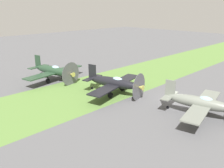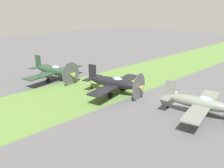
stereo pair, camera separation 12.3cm
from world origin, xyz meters
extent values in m
plane|color=#515154|center=(0.00, 0.00, 0.00)|extent=(160.00, 160.00, 0.00)
cube|color=#567A38|center=(0.00, -10.49, 0.00)|extent=(120.00, 11.00, 0.01)
ellipsoid|color=slate|center=(1.57, 3.17, 1.42)|extent=(2.56, 6.75, 1.21)
cube|color=slate|center=(1.49, 3.55, 1.27)|extent=(9.52, 3.57, 0.14)
cube|color=slate|center=(2.20, 0.20, 2.30)|extent=(0.32, 1.07, 1.86)
cube|color=slate|center=(2.20, 0.20, 1.51)|extent=(3.24, 1.51, 0.10)
ellipsoid|color=#8CB2C6|center=(1.45, 3.74, 1.84)|extent=(0.95, 1.48, 0.68)
cylinder|color=black|center=(0.09, 3.35, 0.33)|extent=(0.35, 0.69, 0.66)
cylinder|color=black|center=(0.09, 3.35, 0.80)|extent=(0.12, 0.12, 0.94)
cylinder|color=black|center=(2.86, 3.94, 0.33)|extent=(0.35, 0.69, 0.66)
cylinder|color=black|center=(2.86, 3.94, 0.80)|extent=(0.12, 0.12, 0.94)
cylinder|color=black|center=(2.22, 0.11, 0.16)|extent=(0.18, 0.33, 0.31)
ellipsoid|color=black|center=(3.09, -7.35, 1.48)|extent=(2.90, 7.07, 1.27)
cube|color=black|center=(2.99, -6.96, 1.33)|extent=(9.96, 4.04, 0.14)
cube|color=black|center=(3.85, -10.44, 2.41)|extent=(0.37, 1.12, 1.95)
cube|color=black|center=(3.85, -10.44, 1.59)|extent=(3.40, 1.68, 0.10)
cone|color=#B7B24C|center=(2.20, -3.72, 1.48)|extent=(0.81, 0.85, 0.66)
cylinder|color=#4C4C51|center=(2.25, -3.92, 1.48)|extent=(3.19, 0.82, 3.28)
ellipsoid|color=#8CB2C6|center=(2.95, -6.76, 1.93)|extent=(1.04, 1.56, 0.72)
cylinder|color=black|center=(1.53, -7.21, 0.35)|extent=(0.39, 0.73, 0.70)
cylinder|color=black|center=(1.53, -7.21, 0.84)|extent=(0.12, 0.12, 0.98)
cylinder|color=black|center=(4.41, -6.50, 0.35)|extent=(0.39, 0.73, 0.70)
cylinder|color=black|center=(4.41, -6.50, 0.84)|extent=(0.12, 0.12, 0.98)
cylinder|color=black|center=(3.87, -10.54, 0.16)|extent=(0.20, 0.35, 0.33)
ellipsoid|color=#233D28|center=(5.34, -17.74, 1.51)|extent=(2.64, 7.21, 1.29)
cube|color=#233D28|center=(5.26, -17.33, 1.36)|extent=(10.17, 3.67, 0.15)
cube|color=#233D28|center=(5.96, -20.91, 2.45)|extent=(0.32, 1.15, 1.98)
cube|color=#233D28|center=(5.96, -20.91, 1.62)|extent=(3.46, 1.57, 0.10)
cone|color=#B7B24C|center=(4.61, -14.00, 1.51)|extent=(0.80, 0.85, 0.67)
cylinder|color=#4C4C51|center=(4.65, -14.21, 1.51)|extent=(3.28, 0.68, 3.34)
ellipsoid|color=#8CB2C6|center=(5.22, -17.12, 1.97)|extent=(1.00, 1.57, 0.73)
cylinder|color=black|center=(3.76, -17.52, 0.35)|extent=(0.36, 0.74, 0.71)
cylinder|color=black|center=(3.76, -17.52, 0.86)|extent=(0.13, 0.13, 1.00)
cylinder|color=black|center=(6.72, -16.94, 0.35)|extent=(0.36, 0.74, 0.71)
cylinder|color=black|center=(6.72, -16.94, 0.86)|extent=(0.13, 0.13, 1.00)
cylinder|color=black|center=(5.98, -21.02, 0.17)|extent=(0.19, 0.35, 0.33)
camera|label=1|loc=(23.02, 12.55, 10.38)|focal=38.02mm
camera|label=2|loc=(22.93, 12.64, 10.38)|focal=38.02mm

